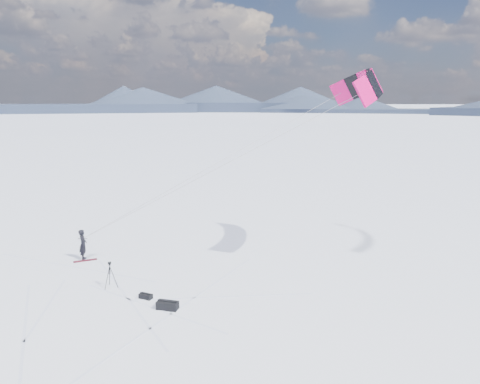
# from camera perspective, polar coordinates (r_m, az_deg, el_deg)

# --- Properties ---
(ground) EXTENTS (1800.00, 1800.00, 0.00)m
(ground) POSITION_cam_1_polar(r_m,az_deg,el_deg) (24.61, -15.69, -11.51)
(ground) COLOR white
(horizon_hills) EXTENTS (704.47, 706.88, 8.15)m
(horizon_hills) POSITION_cam_1_polar(r_m,az_deg,el_deg) (23.58, -16.10, -4.32)
(horizon_hills) COLOR #212C3F
(horizon_hills) RESTS_ON ground
(snow_tracks) EXTENTS (17.62, 10.25, 0.01)m
(snow_tracks) POSITION_cam_1_polar(r_m,az_deg,el_deg) (24.51, -14.95, -11.56)
(snow_tracks) COLOR silver
(snow_tracks) RESTS_ON ground
(snowkiter) EXTENTS (0.62, 0.77, 1.82)m
(snowkiter) POSITION_cam_1_polar(r_m,az_deg,el_deg) (29.57, -18.49, -7.78)
(snowkiter) COLOR black
(snowkiter) RESTS_ON ground
(snowboard) EXTENTS (1.28, 0.88, 0.04)m
(snowboard) POSITION_cam_1_polar(r_m,az_deg,el_deg) (29.26, -18.35, -7.94)
(snowboard) COLOR maroon
(snowboard) RESTS_ON ground
(tripod) EXTENTS (0.59, 0.69, 1.35)m
(tripod) POSITION_cam_1_polar(r_m,az_deg,el_deg) (24.68, -15.57, -9.27)
(tripod) COLOR black
(tripod) RESTS_ON ground
(gear_bag_a) EXTENTS (1.03, 0.62, 0.43)m
(gear_bag_a) POSITION_cam_1_polar(r_m,az_deg,el_deg) (22.00, -8.84, -13.48)
(gear_bag_a) COLOR black
(gear_bag_a) RESTS_ON ground
(gear_bag_b) EXTENTS (0.70, 0.51, 0.29)m
(gear_bag_b) POSITION_cam_1_polar(r_m,az_deg,el_deg) (23.26, -11.42, -12.33)
(gear_bag_b) COLOR black
(gear_bag_b) RESTS_ON ground
(power_kite) EXTENTS (17.23, 6.64, 9.73)m
(power_kite) POSITION_cam_1_polar(r_m,az_deg,el_deg) (27.03, 14.60, 12.31)
(power_kite) COLOR #D1085C
(power_kite) RESTS_ON ground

